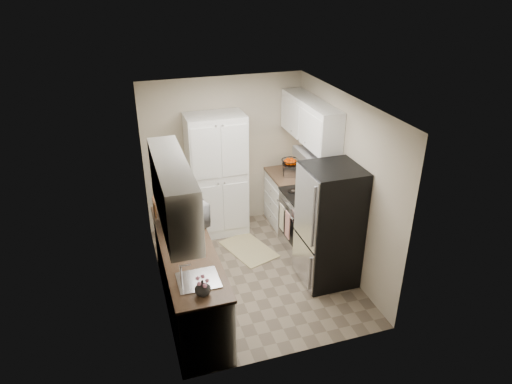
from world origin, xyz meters
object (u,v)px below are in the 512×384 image
wine_bottle (164,204)px  electric_range (307,221)px  pantry_cabinet (217,176)px  refrigerator (330,226)px  microwave (185,212)px  toaster_oven (291,169)px

wine_bottle → electric_range: bearing=-1.9°
pantry_cabinet → refrigerator: 2.07m
pantry_cabinet → microwave: pantry_cabinet is taller
refrigerator → microwave: refrigerator is taller
microwave → wine_bottle: size_ratio=2.03×
electric_range → refrigerator: refrigerator is taller
wine_bottle → toaster_oven: size_ratio=0.91×
refrigerator → pantry_cabinet: bearing=123.5°
toaster_oven → microwave: bearing=-134.0°
electric_range → wine_bottle: bearing=178.1°
microwave → toaster_oven: microwave is taller
pantry_cabinet → microwave: 1.39m
wine_bottle → toaster_oven: bearing=18.7°
electric_range → toaster_oven: size_ratio=3.41×
electric_range → microwave: bearing=-172.0°
pantry_cabinet → electric_range: size_ratio=1.77×
toaster_oven → wine_bottle: bearing=-144.2°
microwave → wine_bottle: microwave is taller
electric_range → wine_bottle: wine_bottle is taller
microwave → wine_bottle: bearing=10.7°
electric_range → wine_bottle: 2.19m
refrigerator → toaster_oven: (0.07, 1.60, 0.17)m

